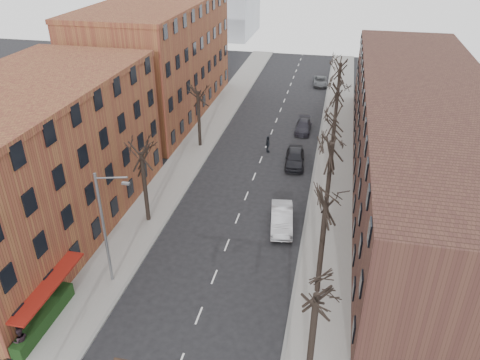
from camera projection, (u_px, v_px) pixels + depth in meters
The scene contains 21 objects.
sidewalk_left at pixel (199, 142), 55.91m from camera, with size 4.00×90.00×0.15m, color gray.
sidewalk_right at pixel (335, 154), 52.95m from camera, with size 4.00×90.00×0.15m, color gray.
building_left_near at pixel (29, 166), 37.43m from camera, with size 12.00×26.00×12.00m, color brown.
building_left_far at pixel (158, 61), 61.72m from camera, with size 12.00×28.00×14.00m, color brown.
building_right at pixel (423, 138), 44.80m from camera, with size 12.00×50.00×10.00m, color #472A21.
awning_left at pixel (56, 315), 31.43m from camera, with size 1.20×7.00×0.15m, color maroon.
hedge at pixel (44, 319), 30.28m from camera, with size 0.80×6.00×1.00m, color #1A3713.
tree_right_b at pixel (317, 292), 33.41m from camera, with size 5.20×5.20×10.80m, color black, non-canonical shape.
tree_right_c at pixel (323, 229), 40.24m from camera, with size 5.20×5.20×11.60m, color black, non-canonical shape.
tree_right_d at pixel (328, 184), 47.08m from camera, with size 5.20×5.20×10.00m, color black, non-canonical shape.
tree_right_e at pixel (332, 151), 53.91m from camera, with size 5.20×5.20×10.80m, color black, non-canonical shape.
tree_right_f at pixel (334, 125), 60.75m from camera, with size 5.20×5.20×11.60m, color black, non-canonical shape.
tree_left_a at pixel (149, 221), 41.35m from camera, with size 5.20×5.20×9.50m, color black, non-canonical shape.
tree_left_b at pixel (200, 146), 55.02m from camera, with size 5.20×5.20×9.50m, color black, non-canonical shape.
streetlight at pixel (105, 225), 31.97m from camera, with size 2.45×0.22×9.03m.
silver_sedan at pixel (282, 219), 40.10m from camera, with size 1.81×5.20×1.71m, color #B2B3B9.
parked_car_near at pixel (295, 158), 50.38m from camera, with size 2.03×5.05×1.72m, color black.
parked_car_mid at pixel (303, 127), 58.54m from camera, with size 1.88×4.62×1.34m, color #222029.
parked_car_far at pixel (320, 81), 75.12m from camera, with size 2.15×4.66×1.29m, color #53565A.
pedestrian_b at pixel (21, 340), 28.17m from camera, with size 0.91×0.71×1.87m, color black.
pedestrian_crossing at pixel (268, 144), 53.15m from camera, with size 1.14×0.48×1.95m, color black.
Camera 1 is at (7.59, -13.91, 23.22)m, focal length 35.00 mm.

